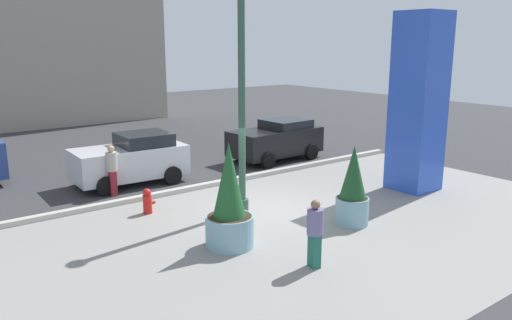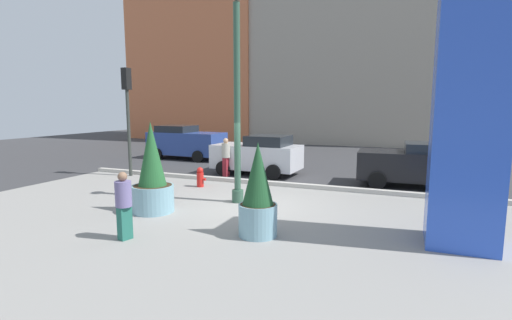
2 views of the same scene
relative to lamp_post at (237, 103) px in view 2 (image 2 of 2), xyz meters
The scene contains 14 objects.
ground_plane 4.87m from the lamp_post, 80.53° to the left, with size 60.00×60.00×0.00m, color #38383A.
plaza_pavement 3.90m from the lamp_post, 74.92° to the right, with size 18.00×10.00×0.02m, color gray.
curb_strip 4.18m from the lamp_post, 77.66° to the left, with size 18.00×0.24×0.16m, color #B7B2A8.
lamp_post is the anchor object (origin of this frame).
art_pillar_blue 6.21m from the lamp_post, 14.24° to the right, with size 1.38×1.38×5.82m, color blue.
potted_plant_curbside 3.31m from the lamp_post, 132.74° to the right, with size 1.17×1.17×2.59m.
potted_plant_near_left 3.82m from the lamp_post, 56.72° to the right, with size 0.90×0.90×2.20m.
fire_hydrant 3.87m from the lamp_post, 145.48° to the left, with size 0.36×0.26×0.75m.
traffic_light_far_side 6.68m from the lamp_post, 158.86° to the left, with size 0.28×0.42×4.60m.
car_intersection 7.29m from the lamp_post, 42.16° to the left, with size 4.00×2.20×1.66m.
car_passing_lane 5.49m from the lamp_post, 104.36° to the left, with size 3.88×2.19×1.75m.
car_curb_west 10.83m from the lamp_post, 131.16° to the left, with size 4.41×2.20×1.91m.
pedestrian_by_curb 5.03m from the lamp_post, 121.15° to the left, with size 0.39×0.39×1.66m.
pedestrian_on_sidewalk 4.69m from the lamp_post, 103.35° to the right, with size 0.44×0.44×1.56m.
Camera 2 is at (4.27, -10.23, 2.99)m, focal length 26.50 mm.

